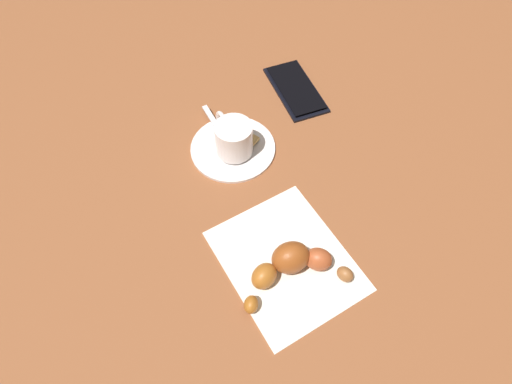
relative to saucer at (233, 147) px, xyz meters
name	(u,v)px	position (x,y,z in m)	size (l,w,h in m)	color
ground_plane	(245,198)	(-0.09, 0.03, 0.00)	(1.80, 1.80, 0.00)	brown
saucer	(233,147)	(0.00, 0.00, 0.00)	(0.14, 0.14, 0.01)	white
espresso_cup	(233,138)	(-0.01, 0.00, 0.03)	(0.09, 0.06, 0.05)	white
teaspoon	(226,140)	(0.01, 0.01, 0.01)	(0.13, 0.02, 0.01)	silver
sugar_packet	(240,133)	(0.02, -0.02, 0.01)	(0.07, 0.02, 0.01)	tan
napkin	(283,262)	(-0.21, 0.03, 0.00)	(0.20, 0.16, 0.00)	white
croissant	(291,265)	(-0.23, 0.03, 0.02)	(0.09, 0.16, 0.05)	#935A2F
cell_phone	(296,89)	(0.07, -0.16, 0.00)	(0.15, 0.09, 0.01)	black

